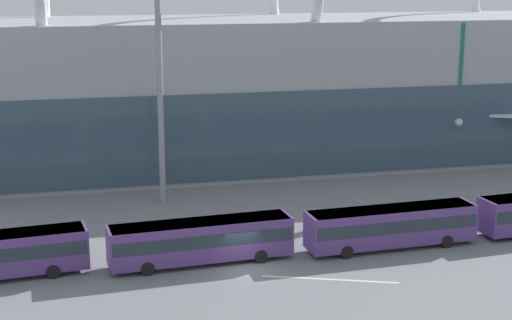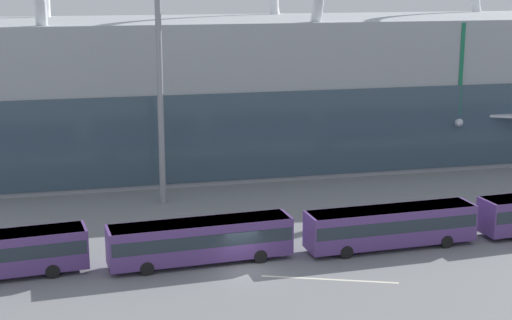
{
  "view_description": "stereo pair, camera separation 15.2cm",
  "coord_description": "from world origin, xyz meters",
  "px_view_note": "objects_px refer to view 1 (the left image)",
  "views": [
    {
      "loc": [
        -11.58,
        -51.59,
        20.58
      ],
      "look_at": [
        4.79,
        16.41,
        4.0
      ],
      "focal_mm": 55.0,
      "sensor_mm": 36.0,
      "label": 1
    },
    {
      "loc": [
        -11.43,
        -51.63,
        20.58
      ],
      "look_at": [
        4.79,
        16.41,
        4.0
      ],
      "focal_mm": 55.0,
      "sensor_mm": 36.0,
      "label": 2
    }
  ],
  "objects_px": {
    "airliner_at_gate_far": "(74,102)",
    "shuttle_bus_2": "(391,224)",
    "shuttle_bus_1": "(201,239)",
    "airliner_parked_remote": "(462,97)"
  },
  "relations": [
    {
      "from": "airliner_at_gate_far",
      "to": "shuttle_bus_1",
      "type": "xyz_separation_m",
      "value": [
        8.25,
        -42.41,
        -3.7
      ]
    },
    {
      "from": "airliner_parked_remote",
      "to": "shuttle_bus_1",
      "type": "xyz_separation_m",
      "value": [
        -40.27,
        -37.17,
        -3.41
      ]
    },
    {
      "from": "airliner_parked_remote",
      "to": "shuttle_bus_1",
      "type": "bearing_deg",
      "value": 161.94
    },
    {
      "from": "airliner_at_gate_far",
      "to": "shuttle_bus_1",
      "type": "relative_size",
      "value": 2.91
    },
    {
      "from": "airliner_parked_remote",
      "to": "shuttle_bus_2",
      "type": "xyz_separation_m",
      "value": [
        -25.48,
        -37.31,
        -3.41
      ]
    },
    {
      "from": "shuttle_bus_1",
      "to": "airliner_parked_remote",
      "type": "bearing_deg",
      "value": 39.01
    },
    {
      "from": "airliner_at_gate_far",
      "to": "shuttle_bus_2",
      "type": "relative_size",
      "value": 2.91
    },
    {
      "from": "airliner_at_gate_far",
      "to": "shuttle_bus_1",
      "type": "height_order",
      "value": "airliner_at_gate_far"
    },
    {
      "from": "airliner_at_gate_far",
      "to": "airliner_parked_remote",
      "type": "xyz_separation_m",
      "value": [
        48.52,
        -5.24,
        -0.29
      ]
    },
    {
      "from": "airliner_parked_remote",
      "to": "shuttle_bus_2",
      "type": "relative_size",
      "value": 2.76
    }
  ]
}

